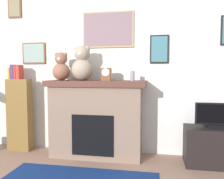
{
  "coord_description": "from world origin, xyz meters",
  "views": [
    {
      "loc": [
        0.89,
        -1.51,
        1.2
      ],
      "look_at": [
        0.29,
        1.71,
        0.95
      ],
      "focal_mm": 38.04,
      "sensor_mm": 36.0,
      "label": 1
    }
  ],
  "objects": [
    {
      "name": "teddy_bear_grey",
      "position": [
        -0.44,
        1.69,
        1.26
      ],
      "size": [
        0.25,
        0.25,
        0.4
      ],
      "color": "#915E48",
      "rests_on": "fireplace"
    },
    {
      "name": "candle_jar",
      "position": [
        0.58,
        1.69,
        1.14
      ],
      "size": [
        0.06,
        0.06,
        0.13
      ],
      "primitive_type": "cylinder",
      "color": "gray",
      "rests_on": "fireplace"
    },
    {
      "name": "fireplace",
      "position": [
        0.07,
        1.71,
        0.55
      ],
      "size": [
        1.38,
        0.51,
        1.08
      ],
      "color": "#826959",
      "rests_on": "ground_plane"
    },
    {
      "name": "tv_stand",
      "position": [
        1.63,
        1.64,
        0.25
      ],
      "size": [
        0.72,
        0.4,
        0.49
      ],
      "primitive_type": "cube",
      "color": "black",
      "rests_on": "ground_plane"
    },
    {
      "name": "teddy_bear_tan",
      "position": [
        -0.13,
        1.69,
        1.3
      ],
      "size": [
        0.3,
        0.3,
        0.49
      ],
      "color": "tan",
      "rests_on": "fireplace"
    },
    {
      "name": "television",
      "position": [
        1.63,
        1.64,
        0.64
      ],
      "size": [
        0.48,
        0.14,
        0.32
      ],
      "color": "black",
      "rests_on": "tv_stand"
    },
    {
      "name": "back_wall",
      "position": [
        0.0,
        2.0,
        1.3
      ],
      "size": [
        5.2,
        0.15,
        2.6
      ],
      "color": "silver",
      "rests_on": "ground_plane"
    },
    {
      "name": "mantel_clock",
      "position": [
        0.22,
        1.69,
        1.17
      ],
      "size": [
        0.13,
        0.1,
        0.18
      ],
      "color": "brown",
      "rests_on": "fireplace"
    },
    {
      "name": "bookshelf",
      "position": [
        -1.14,
        1.74,
        0.59
      ],
      "size": [
        0.35,
        0.16,
        1.31
      ],
      "color": "brown",
      "rests_on": "ground_plane"
    }
  ]
}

